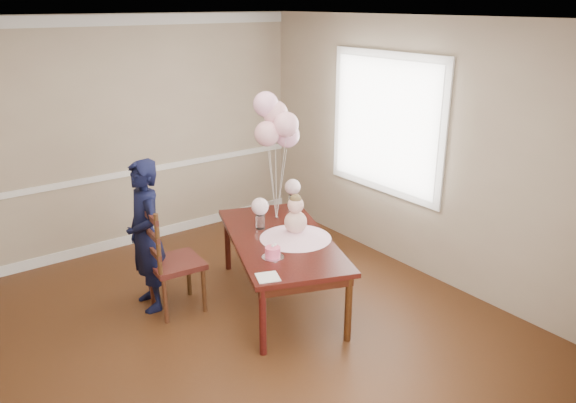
{
  "coord_description": "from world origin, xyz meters",
  "views": [
    {
      "loc": [
        -2.27,
        -3.75,
        2.83
      ],
      "look_at": [
        0.69,
        0.23,
        1.05
      ],
      "focal_mm": 35.0,
      "sensor_mm": 36.0,
      "label": 1
    }
  ],
  "objects_px": {
    "birthday_cake": "(273,252)",
    "woman": "(146,236)",
    "dining_chair_seat": "(176,263)",
    "dining_table_top": "(281,240)"
  },
  "relations": [
    {
      "from": "dining_table_top",
      "to": "dining_chair_seat",
      "type": "relative_size",
      "value": 3.87
    },
    {
      "from": "woman",
      "to": "birthday_cake",
      "type": "bearing_deg",
      "value": 42.53
    },
    {
      "from": "birthday_cake",
      "to": "woman",
      "type": "xyz_separation_m",
      "value": [
        -0.76,
        1.0,
        0.01
      ]
    },
    {
      "from": "dining_table_top",
      "to": "birthday_cake",
      "type": "relative_size",
      "value": 13.33
    },
    {
      "from": "dining_chair_seat",
      "to": "birthday_cake",
      "type": "bearing_deg",
      "value": -49.01
    },
    {
      "from": "woman",
      "to": "dining_table_top",
      "type": "bearing_deg",
      "value": 62.88
    },
    {
      "from": "birthday_cake",
      "to": "woman",
      "type": "bearing_deg",
      "value": 127.42
    },
    {
      "from": "birthday_cake",
      "to": "woman",
      "type": "distance_m",
      "value": 1.26
    },
    {
      "from": "birthday_cake",
      "to": "dining_chair_seat",
      "type": "distance_m",
      "value": 1.01
    },
    {
      "from": "birthday_cake",
      "to": "woman",
      "type": "relative_size",
      "value": 0.09
    }
  ]
}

